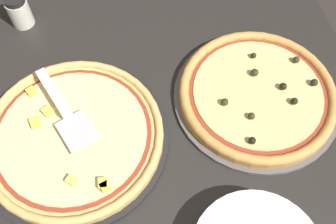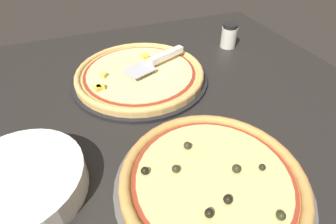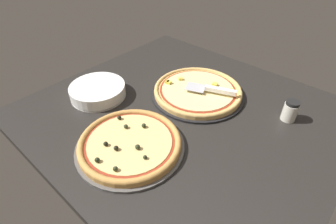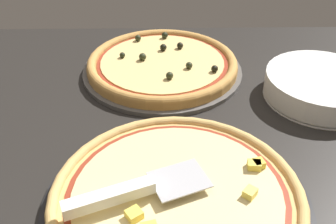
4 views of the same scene
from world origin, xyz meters
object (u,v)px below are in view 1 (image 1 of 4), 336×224
(pizza_front, at_px, (73,135))
(parmesan_shaker, at_px, (19,11))
(serving_spatula, at_px, (58,100))
(pizza_back, at_px, (258,93))

(pizza_front, xyz_separation_m, parmesan_shaker, (-0.38, -0.10, 0.02))
(serving_spatula, relative_size, parmesan_shaker, 2.53)
(serving_spatula, bearing_deg, pizza_front, 14.32)
(pizza_back, distance_m, serving_spatula, 0.46)
(serving_spatula, distance_m, parmesan_shaker, 0.31)
(pizza_front, bearing_deg, parmesan_shaker, -164.96)
(parmesan_shaker, bearing_deg, pizza_back, 56.00)
(pizza_back, relative_size, serving_spatula, 1.64)
(pizza_front, relative_size, serving_spatula, 1.78)
(pizza_front, relative_size, pizza_back, 1.09)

